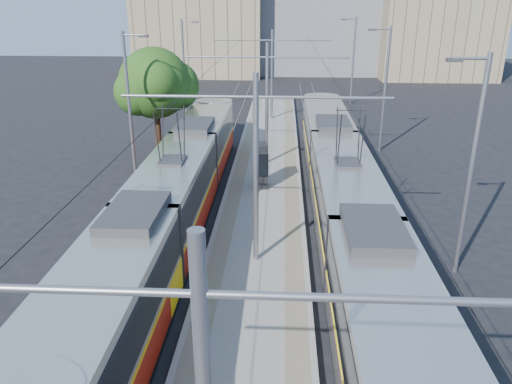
{
  "coord_description": "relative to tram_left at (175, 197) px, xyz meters",
  "views": [
    {
      "loc": [
        0.9,
        -8.79,
        9.62
      ],
      "look_at": [
        -0.19,
        11.72,
        1.6
      ],
      "focal_mm": 35.0,
      "sensor_mm": 36.0,
      "label": 1
    }
  ],
  "objects": [
    {
      "name": "platform",
      "position": [
        3.6,
        6.33,
        -1.56
      ],
      "size": [
        4.0,
        50.0,
        0.3
      ],
      "primitive_type": "cube",
      "color": "gray",
      "rests_on": "ground"
    },
    {
      "name": "tactile_strip_left",
      "position": [
        2.15,
        6.33,
        -1.4
      ],
      "size": [
        0.7,
        50.0,
        0.01
      ],
      "primitive_type": "cube",
      "color": "gray",
      "rests_on": "platform"
    },
    {
      "name": "rails",
      "position": [
        3.6,
        6.33,
        -1.69
      ],
      "size": [
        8.71,
        70.0,
        0.03
      ],
      "color": "gray",
      "rests_on": "ground"
    },
    {
      "name": "building_left",
      "position": [
        -6.4,
        49.33,
        4.66
      ],
      "size": [
        16.32,
        12.24,
        12.72
      ],
      "color": "gray",
      "rests_on": "ground"
    },
    {
      "name": "catenary",
      "position": [
        3.6,
        3.48,
        2.81
      ],
      "size": [
        9.2,
        70.0,
        7.0
      ],
      "color": "gray",
      "rests_on": "platform"
    },
    {
      "name": "street_lamps",
      "position": [
        3.6,
        10.33,
        2.47
      ],
      "size": [
        15.18,
        38.22,
        8.0
      ],
      "color": "gray",
      "rests_on": "ground"
    },
    {
      "name": "shelter",
      "position": [
        3.46,
        5.22,
        -0.19
      ],
      "size": [
        0.79,
        1.13,
        2.33
      ],
      "rotation": [
        0.0,
        0.0,
        0.14
      ],
      "color": "black",
      "rests_on": "platform"
    },
    {
      "name": "building_right",
      "position": [
        23.6,
        47.33,
        4.83
      ],
      "size": [
        14.28,
        10.2,
        13.05
      ],
      "color": "gray",
      "rests_on": "ground"
    },
    {
      "name": "tree",
      "position": [
        -3.03,
        11.03,
        2.97
      ],
      "size": [
        4.77,
        4.41,
        6.92
      ],
      "color": "#382314",
      "rests_on": "ground"
    },
    {
      "name": "building_centre",
      "position": [
        9.6,
        53.33,
        7.04
      ],
      "size": [
        18.36,
        14.28,
        17.48
      ],
      "color": "slate",
      "rests_on": "ground"
    },
    {
      "name": "tram_left",
      "position": [
        0.0,
        0.0,
        0.0
      ],
      "size": [
        2.43,
        28.03,
        5.5
      ],
      "color": "black",
      "rests_on": "ground"
    },
    {
      "name": "tactile_strip_right",
      "position": [
        5.05,
        6.33,
        -1.4
      ],
      "size": [
        0.7,
        50.0,
        0.01
      ],
      "primitive_type": "cube",
      "color": "gray",
      "rests_on": "platform"
    },
    {
      "name": "tram_right",
      "position": [
        7.2,
        0.07,
        0.15
      ],
      "size": [
        2.43,
        32.2,
        5.5
      ],
      "color": "black",
      "rests_on": "ground"
    }
  ]
}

